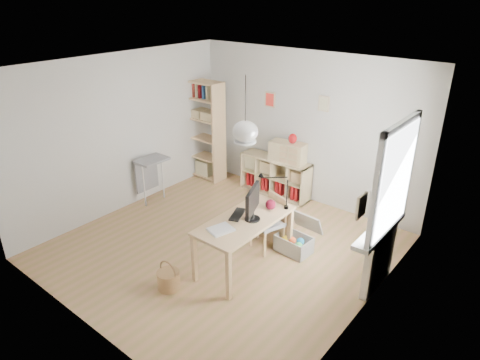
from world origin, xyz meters
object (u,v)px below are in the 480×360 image
Objects in this scene: desk at (245,225)px; tall_bookshelf at (204,126)px; storage_chest at (296,240)px; drawer_chest at (288,152)px; chair at (270,219)px; cube_shelf at (275,178)px; monitor at (253,202)px.

tall_bookshelf reaches higher than desk.
desk is 0.99m from storage_chest.
desk is at bearing -78.12° from drawer_chest.
desk is at bearing -73.19° from chair.
storage_chest is at bearing 42.35° from chair.
chair is 1.30× the size of drawer_chest.
drawer_chest is at bearing -8.51° from cube_shelf.
desk is 2.46× the size of storage_chest.
chair reaches higher than cube_shelf.
cube_shelf is 2.29× the size of storage_chest.
tall_bookshelf reaches higher than cube_shelf.
monitor reaches higher than chair.
storage_chest is (2.96, -1.17, -0.91)m from tall_bookshelf.
chair reaches higher than storage_chest.
storage_chest is at bearing -58.59° from drawer_chest.
tall_bookshelf reaches higher than chair.
tall_bookshelf is 3.31m from storage_chest.
desk is 0.75× the size of tall_bookshelf.
monitor is at bearing -63.02° from cube_shelf.
monitor is at bearing -107.57° from storage_chest.
cube_shelf is 2.02m from storage_chest.
drawer_chest reaches higher than desk.
tall_bookshelf is 3.08× the size of drawer_chest.
cube_shelf is 0.67m from drawer_chest.
chair is 0.51m from storage_chest.
storage_chest is 0.94× the size of drawer_chest.
tall_bookshelf reaches higher than storage_chest.
desk is 1.77× the size of chair.
tall_bookshelf is 2.36× the size of chair.
storage_chest is (0.37, 0.78, -0.48)m from desk.
drawer_chest reaches higher than chair.
cube_shelf is 0.70× the size of tall_bookshelf.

